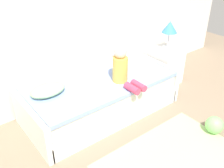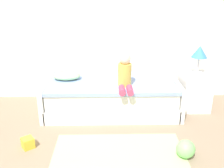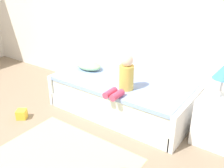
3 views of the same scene
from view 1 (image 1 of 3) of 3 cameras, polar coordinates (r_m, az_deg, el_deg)
name	(u,v)px [view 1 (image 1 of 3)]	position (r m, az deg, el deg)	size (l,w,h in m)	color
wall_rear	(47,3)	(3.45, -14.21, 16.87)	(7.20, 0.10, 2.90)	silver
bed	(101,96)	(3.60, -2.45, -2.62)	(2.11, 1.00, 0.50)	white
nightstand	(165,65)	(4.41, 11.70, 4.02)	(0.44, 0.44, 0.60)	white
table_lamp	(170,28)	(4.18, 12.60, 11.90)	(0.24, 0.24, 0.45)	silver
child_figure	(123,68)	(3.32, 2.36, 3.47)	(0.20, 0.51, 0.50)	gold
pillow	(47,90)	(3.22, -14.04, -1.22)	(0.44, 0.30, 0.13)	#99CC8C
toy_ball	(214,125)	(3.53, 21.63, -8.39)	(0.22, 0.22, 0.22)	#7FD872
area_rug	(175,162)	(3.07, 13.67, -16.44)	(1.60, 1.10, 0.01)	#B2D189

